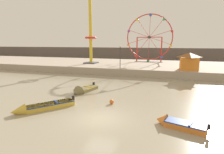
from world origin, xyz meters
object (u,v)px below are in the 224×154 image
object	(u,v)px
carnival_booth_orange_canopy	(189,61)
motorboat_orange_hull	(177,123)
promenade_lamp_near	(120,54)
motorboat_mustard_yellow	(40,107)
ferris_wheel_red_frame	(149,38)
drop_tower_yellow_tower	(91,35)
mooring_buoy_orange	(112,102)
motorboat_olive_wood	(82,90)

from	to	relation	value
carnival_booth_orange_canopy	motorboat_orange_hull	bearing A→B (deg)	-98.69
promenade_lamp_near	motorboat_mustard_yellow	bearing A→B (deg)	-95.33
ferris_wheel_red_frame	promenade_lamp_near	xyz separation A→B (m)	(-3.48, -14.00, -3.11)
motorboat_mustard_yellow	carnival_booth_orange_canopy	size ratio (longest dim) A/B	1.39
drop_tower_yellow_tower	motorboat_mustard_yellow	bearing A→B (deg)	-75.41
carnival_booth_orange_canopy	mooring_buoy_orange	xyz separation A→B (m)	(-8.26, -18.42, -2.70)
ferris_wheel_red_frame	carnival_booth_orange_canopy	distance (m)	15.47
motorboat_mustard_yellow	drop_tower_yellow_tower	world-z (taller)	drop_tower_yellow_tower
motorboat_mustard_yellow	mooring_buoy_orange	distance (m)	6.78
carnival_booth_orange_canopy	promenade_lamp_near	distance (m)	12.24
ferris_wheel_red_frame	drop_tower_yellow_tower	distance (m)	14.40
carnival_booth_orange_canopy	motorboat_olive_wood	bearing A→B (deg)	-134.19
motorboat_orange_hull	carnival_booth_orange_canopy	bearing A→B (deg)	-78.40
drop_tower_yellow_tower	mooring_buoy_orange	size ratio (longest dim) A/B	36.23
motorboat_mustard_yellow	promenade_lamp_near	size ratio (longest dim) A/B	1.21
motorboat_mustard_yellow	carnival_booth_orange_canopy	world-z (taller)	carnival_booth_orange_canopy
motorboat_olive_wood	promenade_lamp_near	bearing A→B (deg)	-175.95
motorboat_orange_hull	promenade_lamp_near	distance (m)	22.81
motorboat_olive_wood	motorboat_orange_hull	xyz separation A→B (m)	(11.07, -6.82, 0.02)
motorboat_olive_wood	promenade_lamp_near	size ratio (longest dim) A/B	1.05
motorboat_orange_hull	drop_tower_yellow_tower	distance (m)	33.71
carnival_booth_orange_canopy	mooring_buoy_orange	size ratio (longest dim) A/B	8.41
drop_tower_yellow_tower	mooring_buoy_orange	distance (m)	27.60
motorboat_olive_wood	mooring_buoy_orange	world-z (taller)	motorboat_olive_wood
carnival_booth_orange_canopy	drop_tower_yellow_tower	bearing A→B (deg)	163.65
ferris_wheel_red_frame	drop_tower_yellow_tower	xyz separation A→B (m)	(-12.40, -7.30, 0.70)
motorboat_mustard_yellow	motorboat_orange_hull	size ratio (longest dim) A/B	1.36
mooring_buoy_orange	motorboat_mustard_yellow	bearing A→B (deg)	-146.74
motorboat_orange_hull	carnival_booth_orange_canopy	size ratio (longest dim) A/B	1.03
promenade_lamp_near	mooring_buoy_orange	bearing A→B (deg)	-77.16
motorboat_mustard_yellow	carnival_booth_orange_canopy	distance (m)	26.29
drop_tower_yellow_tower	promenade_lamp_near	xyz separation A→B (m)	(8.92, -6.70, -3.81)
motorboat_mustard_yellow	carnival_booth_orange_canopy	bearing A→B (deg)	-175.02
motorboat_mustard_yellow	motorboat_orange_hull	xyz separation A→B (m)	(11.86, 0.13, -0.00)
motorboat_orange_hull	mooring_buoy_orange	bearing A→B (deg)	-13.11
motorboat_mustard_yellow	ferris_wheel_red_frame	size ratio (longest dim) A/B	0.44
motorboat_mustard_yellow	motorboat_orange_hull	bearing A→B (deg)	127.81
motorboat_orange_hull	promenade_lamp_near	world-z (taller)	promenade_lamp_near
mooring_buoy_orange	carnival_booth_orange_canopy	bearing A→B (deg)	65.84
mooring_buoy_orange	promenade_lamp_near	bearing A→B (deg)	102.84
carnival_booth_orange_canopy	promenade_lamp_near	bearing A→B (deg)	-174.59
motorboat_mustard_yellow	motorboat_olive_wood	world-z (taller)	motorboat_olive_wood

